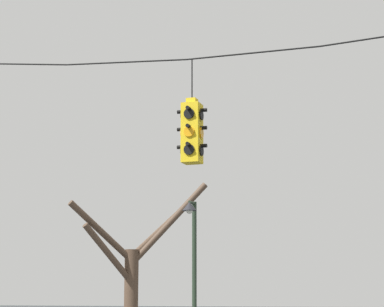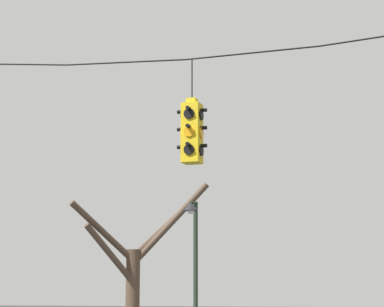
# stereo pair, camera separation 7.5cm
# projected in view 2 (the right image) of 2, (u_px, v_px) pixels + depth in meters

# --- Properties ---
(span_wire) EXTENTS (17.82, 0.03, 0.86)m
(span_wire) POSITION_uv_depth(u_px,v_px,m) (251.00, 39.00, 13.97)
(span_wire) COLOR black
(traffic_light_near_right_pole) EXTENTS (0.58, 0.58, 2.02)m
(traffic_light_near_right_pole) POSITION_uv_depth(u_px,v_px,m) (192.00, 132.00, 14.01)
(traffic_light_near_right_pole) COLOR yellow
(street_lamp) EXTENTS (0.38, 0.67, 4.25)m
(street_lamp) POSITION_uv_depth(u_px,v_px,m) (194.00, 253.00, 19.34)
(street_lamp) COLOR #233323
(street_lamp) RESTS_ON ground_plane
(bare_tree) EXTENTS (3.36, 3.31, 5.03)m
(bare_tree) POSITION_uv_depth(u_px,v_px,m) (135.00, 277.00, 20.97)
(bare_tree) COLOR brown
(bare_tree) RESTS_ON ground_plane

